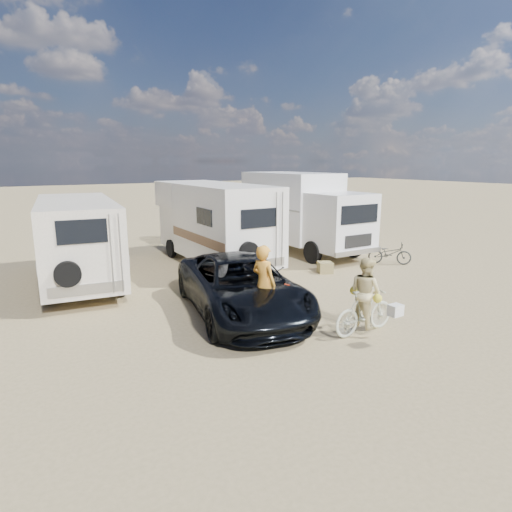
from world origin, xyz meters
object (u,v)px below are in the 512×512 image
rv_left (78,243)px  cooler (192,284)px  bike_woman (364,311)px  dark_suv (241,286)px  crate (325,267)px  rider_man (264,291)px  rv_main (214,224)px  bike_man (264,307)px  rider_woman (365,300)px  box_truck (304,213)px  bike_parked (390,253)px

rv_left → cooler: bearing=-38.8°
bike_woman → dark_suv: bearing=33.2°
dark_suv → bike_woman: bearing=-44.2°
bike_woman → cooler: size_ratio=2.90×
dark_suv → crate: 5.06m
rv_left → rider_man: size_ratio=3.43×
rv_left → cooler: size_ratio=10.37×
rv_left → rv_main: bearing=9.7°
bike_man → rider_man: (0.00, -0.00, 0.39)m
rider_man → rv_left: bearing=10.1°
rv_main → rv_left: size_ratio=1.04×
rider_man → cooler: size_ratio=3.03×
bike_woman → rider_man: 2.32m
bike_woman → cooler: bearing=21.5°
crate → rider_man: bearing=-145.3°
rv_main → rider_man: 6.81m
dark_suv → rider_man: 1.14m
rider_woman → cooler: rider_woman is taller
box_truck → bike_woman: box_truck is taller
rv_main → crate: bearing=-50.1°
cooler → crate: cooler is taller
rv_main → rider_woman: bearing=-90.4°
rv_left → rider_man: (2.90, -6.28, -0.43)m
rv_main → rider_man: size_ratio=3.57×
dark_suv → bike_man: (-0.04, -1.12, -0.23)m
dark_suv → bike_woman: dark_suv is taller
rv_left → crate: rv_left is taller
crate → rv_main: bearing=129.0°
box_truck → bike_parked: box_truck is taller
rv_left → bike_man: 6.97m
rider_man → cooler: bearing=-10.4°
rv_left → cooler: 3.95m
dark_suv → bike_parked: (7.54, 1.82, -0.32)m
rv_left → bike_parked: (10.48, -3.34, -0.91)m
bike_parked → box_truck: bearing=65.5°
dark_suv → bike_parked: size_ratio=3.36×
rider_woman → dark_suv: bearing=33.2°
rv_left → box_truck: 9.14m
cooler → dark_suv: bearing=-73.2°
rv_main → rv_left: 4.87m
bike_man → box_truck: bearing=-58.3°
rv_main → bike_man: (-1.96, -6.50, -1.00)m
bike_woman → rider_man: (-1.77, 1.45, 0.38)m
rv_main → crate: size_ratio=13.40×
bike_man → bike_woman: size_ratio=1.12×
dark_suv → bike_parked: bearing=25.5°
dark_suv → box_truck: bearing=53.1°
box_truck → rider_woman: bearing=-118.8°
box_truck → bike_woman: bearing=-118.8°
box_truck → crate: bearing=-115.4°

